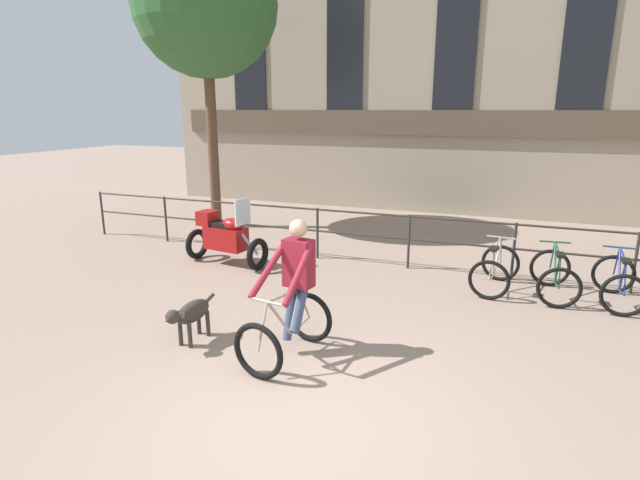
{
  "coord_description": "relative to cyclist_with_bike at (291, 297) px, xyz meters",
  "views": [
    {
      "loc": [
        1.72,
        -3.99,
        2.98
      ],
      "look_at": [
        -0.92,
        2.86,
        1.05
      ],
      "focal_mm": 28.0,
      "sensor_mm": 36.0,
      "label": 1
    }
  ],
  "objects": [
    {
      "name": "ground_plane",
      "position": [
        0.66,
        -1.21,
        -0.76
      ],
      "size": [
        60.0,
        60.0,
        0.0
      ],
      "primitive_type": "plane",
      "color": "gray"
    },
    {
      "name": "canal_railing",
      "position": [
        0.66,
        3.99,
        -0.05
      ],
      "size": [
        15.05,
        0.05,
        1.05
      ],
      "color": "#2D2B28",
      "rests_on": "ground_plane"
    },
    {
      "name": "building_facade",
      "position": [
        0.66,
        9.78,
        4.08
      ],
      "size": [
        18.0,
        0.72,
        9.74
      ],
      "color": "gray",
      "rests_on": "ground_plane"
    },
    {
      "name": "cyclist_with_bike",
      "position": [
        0.0,
        0.0,
        0.0
      ],
      "size": [
        0.86,
        1.27,
        1.7
      ],
      "rotation": [
        0.0,
        0.0,
        -0.16
      ],
      "color": "black",
      "rests_on": "ground_plane"
    },
    {
      "name": "dog",
      "position": [
        -1.36,
        -0.18,
        -0.36
      ],
      "size": [
        0.27,
        0.98,
        0.58
      ],
      "rotation": [
        0.0,
        0.0,
        -0.06
      ],
      "color": "#332D28",
      "rests_on": "ground_plane"
    },
    {
      "name": "parked_motorcycle",
      "position": [
        -2.76,
        2.97,
        -0.2
      ],
      "size": [
        1.72,
        0.86,
        1.35
      ],
      "rotation": [
        0.0,
        0.0,
        1.42
      ],
      "color": "black",
      "rests_on": "ground_plane"
    },
    {
      "name": "parked_bicycle_near_lamp",
      "position": [
        2.26,
        3.34,
        -0.41
      ],
      "size": [
        0.8,
        1.19,
        0.86
      ],
      "rotation": [
        0.0,
        0.0,
        3.01
      ],
      "color": "black",
      "rests_on": "ground_plane"
    },
    {
      "name": "parked_bicycle_mid_left",
      "position": [
        3.18,
        3.34,
        -0.41
      ],
      "size": [
        0.74,
        1.15,
        0.86
      ],
      "rotation": [
        0.0,
        0.0,
        3.21
      ],
      "color": "black",
      "rests_on": "ground_plane"
    },
    {
      "name": "parked_bicycle_mid_right",
      "position": [
        4.09,
        3.34,
        -0.41
      ],
      "size": [
        0.68,
        1.12,
        0.86
      ],
      "rotation": [
        0.0,
        0.0,
        3.12
      ],
      "color": "black",
      "rests_on": "ground_plane"
    },
    {
      "name": "tree_canalside_left",
      "position": [
        -4.74,
        5.75,
        4.61
      ],
      "size": [
        3.44,
        3.44,
        7.12
      ],
      "color": "brown",
      "rests_on": "ground_plane"
    }
  ]
}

